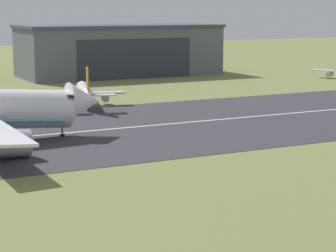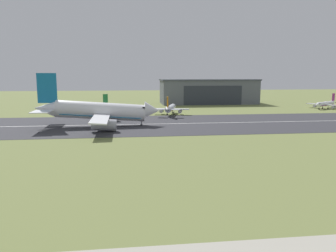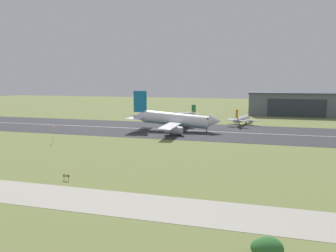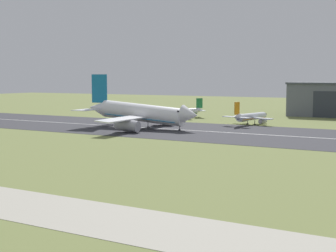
% 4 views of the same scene
% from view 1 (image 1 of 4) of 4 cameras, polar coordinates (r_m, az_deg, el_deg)
% --- Properties ---
extents(runway_strip, '(443.59, 52.22, 0.06)m').
position_cam_1_polar(runway_strip, '(112.19, -11.48, -0.84)').
color(runway_strip, '#333338').
rests_on(runway_strip, ground_plane).
extents(runway_centreline, '(399.23, 0.70, 0.01)m').
position_cam_1_polar(runway_centreline, '(112.18, -11.48, -0.82)').
color(runway_centreline, silver).
rests_on(runway_centreline, runway_strip).
extents(hangar_building, '(63.38, 26.20, 16.11)m').
position_cam_1_polar(hangar_building, '(211.39, -4.25, 6.62)').
color(hangar_building, slate).
rests_on(hangar_building, ground_plane).
extents(airplane_parked_east, '(17.85, 23.61, 9.29)m').
position_cam_1_polar(airplane_parked_east, '(144.77, -7.27, 2.96)').
color(airplane_parked_east, silver).
rests_on(airplane_parked_east, ground_plane).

